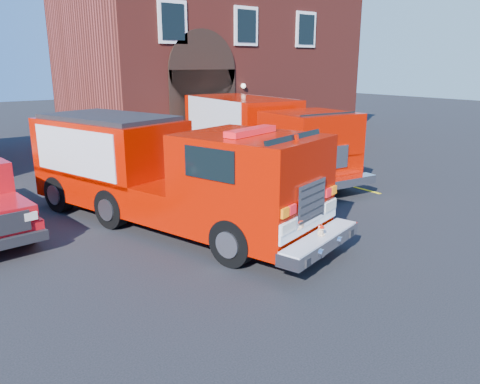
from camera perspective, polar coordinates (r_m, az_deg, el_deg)
ground at (r=12.56m, az=-3.30°, el=-4.56°), size 100.00×100.00×0.00m
parking_stripe_near at (r=17.47m, az=12.82°, el=0.85°), size 0.12×3.00×0.01m
parking_stripe_mid at (r=19.47m, az=6.12°, el=2.64°), size 0.12×3.00×0.01m
parking_stripe_far at (r=21.71m, az=0.72°, el=4.06°), size 0.12×3.00×0.01m
fire_station at (r=28.42m, az=-4.04°, el=15.34°), size 15.20×10.20×8.45m
fire_engine at (r=12.69m, az=-9.17°, el=2.49°), size 5.08×9.68×2.87m
secondary_truck at (r=18.65m, az=2.50°, el=7.09°), size 3.63×9.19×2.91m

